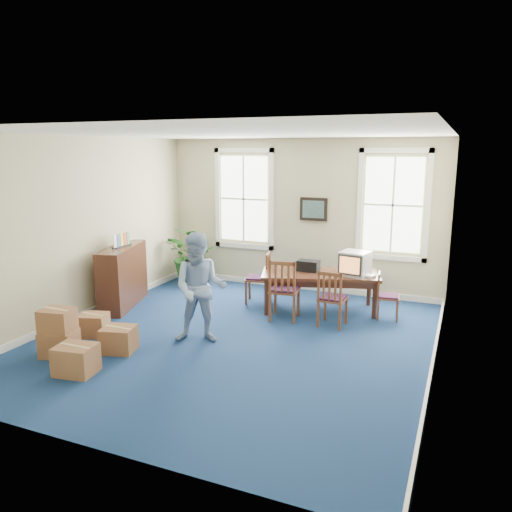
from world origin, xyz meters
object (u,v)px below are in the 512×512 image
at_px(potted_plant, 194,255).
at_px(chair_near_left, 285,289).
at_px(man, 200,288).
at_px(crt_tv, 355,263).
at_px(credenza, 123,275).
at_px(cardboard_boxes, 73,331).
at_px(conference_table, 319,291).

bearing_deg(potted_plant, chair_near_left, -28.28).
relative_size(chair_near_left, man, 0.64).
distance_m(chair_near_left, potted_plant, 3.01).
xyz_separation_m(crt_tv, credenza, (-4.20, -1.25, -0.33)).
xyz_separation_m(crt_tv, chair_near_left, (-1.07, -0.78, -0.40)).
bearing_deg(man, credenza, 135.20).
height_order(crt_tv, credenza, credenza).
distance_m(chair_near_left, cardboard_boxes, 3.57).
distance_m(crt_tv, potted_plant, 3.78).
distance_m(crt_tv, cardboard_boxes, 4.89).
bearing_deg(man, cardboard_boxes, -160.61).
height_order(man, cardboard_boxes, man).
height_order(conference_table, potted_plant, potted_plant).
bearing_deg(credenza, chair_near_left, -8.48).
bearing_deg(chair_near_left, man, 52.90).
height_order(conference_table, cardboard_boxes, cardboard_boxes).
bearing_deg(cardboard_boxes, chair_near_left, 49.77).
bearing_deg(crt_tv, cardboard_boxes, -123.17).
bearing_deg(crt_tv, conference_table, -164.84).
relative_size(crt_tv, potted_plant, 0.40).
xyz_separation_m(potted_plant, cardboard_boxes, (0.35, -4.15, -0.29)).
distance_m(crt_tv, credenza, 4.39).
bearing_deg(credenza, conference_table, 1.52).
distance_m(man, cardboard_boxes, 1.95).
xyz_separation_m(man, cardboard_boxes, (-1.46, -1.21, -0.49)).
xyz_separation_m(chair_near_left, cardboard_boxes, (-2.30, -2.72, -0.18)).
distance_m(chair_near_left, credenza, 3.17).
height_order(crt_tv, cardboard_boxes, crt_tv).
distance_m(conference_table, crt_tv, 0.86).
bearing_deg(crt_tv, credenza, -152.70).
xyz_separation_m(conference_table, credenza, (-3.57, -1.20, 0.25)).
bearing_deg(chair_near_left, potted_plant, -36.16).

